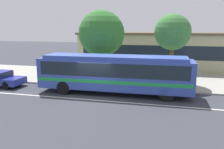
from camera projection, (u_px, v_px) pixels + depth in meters
ground_plane at (95, 97)px, 16.91m from camera, size 120.00×120.00×0.00m
sidewalk_slab at (115, 78)px, 23.10m from camera, size 60.00×8.00×0.12m
lane_stripe_center at (91, 100)px, 16.15m from camera, size 56.00×0.16×0.01m
transit_bus at (114, 72)px, 17.41m from camera, size 11.40×2.63×2.88m
pedestrian_waiting_near_sign at (142, 73)px, 19.84m from camera, size 0.35×0.35×1.68m
pedestrian_walking_along_curb at (180, 76)px, 18.89m from camera, size 0.39×0.39×1.67m
bus_stop_sign at (172, 68)px, 18.39m from camera, size 0.08×0.44×2.63m
street_tree_near_stop at (102, 34)px, 21.14m from camera, size 4.16×4.16×6.34m
street_tree_mid_block at (173, 32)px, 19.89m from camera, size 3.10×3.10×5.96m
station_building at (157, 50)px, 28.88m from camera, size 18.50×7.42×4.33m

